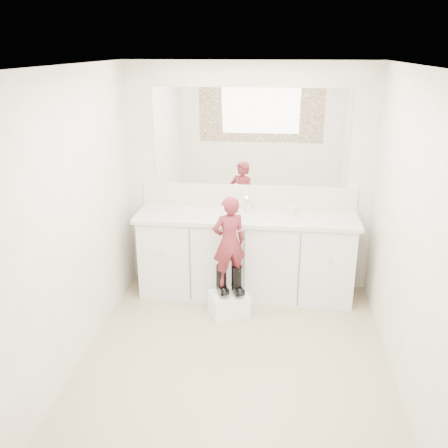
# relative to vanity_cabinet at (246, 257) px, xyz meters

# --- Properties ---
(floor) EXTENTS (3.00, 3.00, 0.00)m
(floor) POSITION_rel_vanity_cabinet_xyz_m (0.00, -1.23, -0.42)
(floor) COLOR #907D5E
(floor) RESTS_ON ground
(ceiling) EXTENTS (3.00, 3.00, 0.00)m
(ceiling) POSITION_rel_vanity_cabinet_xyz_m (0.00, -1.23, 1.97)
(ceiling) COLOR white
(ceiling) RESTS_ON wall_back
(wall_back) EXTENTS (2.60, 0.00, 2.60)m
(wall_back) POSITION_rel_vanity_cabinet_xyz_m (0.00, 0.27, 0.77)
(wall_back) COLOR beige
(wall_back) RESTS_ON floor
(wall_front) EXTENTS (2.60, 0.00, 2.60)m
(wall_front) POSITION_rel_vanity_cabinet_xyz_m (0.00, -2.73, 0.77)
(wall_front) COLOR beige
(wall_front) RESTS_ON floor
(wall_left) EXTENTS (0.00, 3.00, 3.00)m
(wall_left) POSITION_rel_vanity_cabinet_xyz_m (-1.30, -1.23, 0.78)
(wall_left) COLOR beige
(wall_left) RESTS_ON floor
(wall_right) EXTENTS (0.00, 3.00, 3.00)m
(wall_right) POSITION_rel_vanity_cabinet_xyz_m (1.30, -1.23, 0.78)
(wall_right) COLOR beige
(wall_right) RESTS_ON floor
(vanity_cabinet) EXTENTS (2.20, 0.55, 0.85)m
(vanity_cabinet) POSITION_rel_vanity_cabinet_xyz_m (0.00, 0.00, 0.00)
(vanity_cabinet) COLOR silver
(vanity_cabinet) RESTS_ON floor
(countertop) EXTENTS (2.28, 0.58, 0.04)m
(countertop) POSITION_rel_vanity_cabinet_xyz_m (0.00, -0.01, 0.45)
(countertop) COLOR beige
(countertop) RESTS_ON vanity_cabinet
(backsplash) EXTENTS (2.28, 0.03, 0.25)m
(backsplash) POSITION_rel_vanity_cabinet_xyz_m (0.00, 0.26, 0.59)
(backsplash) COLOR beige
(backsplash) RESTS_ON countertop
(mirror) EXTENTS (2.00, 0.02, 1.00)m
(mirror) POSITION_rel_vanity_cabinet_xyz_m (0.00, 0.26, 1.22)
(mirror) COLOR white
(mirror) RESTS_ON wall_back
(dot_panel) EXTENTS (2.00, 0.01, 1.20)m
(dot_panel) POSITION_rel_vanity_cabinet_xyz_m (0.00, -2.71, 1.22)
(dot_panel) COLOR #472819
(dot_panel) RESTS_ON wall_front
(faucet) EXTENTS (0.08, 0.08, 0.10)m
(faucet) POSITION_rel_vanity_cabinet_xyz_m (0.00, 0.15, 0.52)
(faucet) COLOR silver
(faucet) RESTS_ON countertop
(cup) EXTENTS (0.13, 0.13, 0.11)m
(cup) POSITION_rel_vanity_cabinet_xyz_m (0.46, 0.06, 0.52)
(cup) COLOR beige
(cup) RESTS_ON countertop
(soap_bottle) EXTENTS (0.10, 0.10, 0.18)m
(soap_bottle) POSITION_rel_vanity_cabinet_xyz_m (-0.14, -0.01, 0.56)
(soap_bottle) COLOR white
(soap_bottle) RESTS_ON countertop
(step_stool) EXTENTS (0.45, 0.42, 0.23)m
(step_stool) POSITION_rel_vanity_cabinet_xyz_m (-0.13, -0.48, -0.31)
(step_stool) COLOR white
(step_stool) RESTS_ON floor
(boot_left) EXTENTS (0.18, 0.23, 0.30)m
(boot_left) POSITION_rel_vanity_cabinet_xyz_m (-0.21, -0.48, -0.05)
(boot_left) COLOR black
(boot_left) RESTS_ON step_stool
(boot_right) EXTENTS (0.18, 0.23, 0.30)m
(boot_right) POSITION_rel_vanity_cabinet_xyz_m (-0.06, -0.48, -0.05)
(boot_right) COLOR black
(boot_right) RESTS_ON step_stool
(toddler) EXTENTS (0.39, 0.33, 0.90)m
(toddler) POSITION_rel_vanity_cabinet_xyz_m (-0.13, -0.48, 0.35)
(toddler) COLOR #A3323B
(toddler) RESTS_ON step_stool
(toothbrush) EXTENTS (0.13, 0.07, 0.06)m
(toothbrush) POSITION_rel_vanity_cabinet_xyz_m (-0.06, -0.48, 0.45)
(toothbrush) COLOR pink
(toothbrush) RESTS_ON toddler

